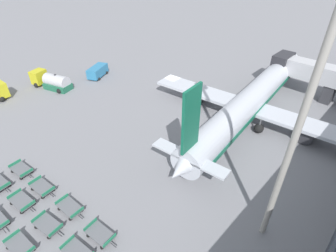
# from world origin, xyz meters

# --- Properties ---
(ground_plane) EXTENTS (500.00, 500.00, 0.00)m
(ground_plane) POSITION_xyz_m (0.00, 0.00, 0.00)
(ground_plane) COLOR gray
(airplane) EXTENTS (31.06, 39.85, 11.58)m
(airplane) POSITION_xyz_m (14.46, 1.18, 2.82)
(airplane) COLOR silver
(airplane) RESTS_ON ground_plane
(fuel_tanker_secondary) EXTENTS (8.02, 4.86, 2.90)m
(fuel_tanker_secondary) POSITION_xyz_m (-16.15, -14.37, 1.25)
(fuel_tanker_secondary) COLOR yellow
(fuel_tanker_secondary) RESTS_ON ground_plane
(service_van) EXTENTS (4.01, 5.25, 2.00)m
(service_van) POSITION_xyz_m (-14.47, -5.97, 1.10)
(service_van) COLOR teal
(service_van) RESTS_ON ground_plane
(baggage_dolly_row_near_col_c) EXTENTS (3.41, 1.80, 0.92)m
(baggage_dolly_row_near_col_c) POSITION_xyz_m (10.92, -31.15, 0.47)
(baggage_dolly_row_near_col_c) COLOR slate
(baggage_dolly_row_near_col_c) RESTS_ON ground_plane
(baggage_dolly_row_mid_a_col_b) EXTENTS (3.42, 1.85, 0.92)m
(baggage_dolly_row_mid_a_col_b) POSITION_xyz_m (6.24, -29.09, 0.47)
(baggage_dolly_row_mid_a_col_b) COLOR slate
(baggage_dolly_row_mid_a_col_b) RESTS_ON ground_plane
(baggage_dolly_row_mid_a_col_c) EXTENTS (3.43, 1.91, 0.92)m
(baggage_dolly_row_mid_a_col_c) POSITION_xyz_m (10.68, -28.56, 0.47)
(baggage_dolly_row_mid_a_col_c) COLOR slate
(baggage_dolly_row_mid_a_col_c) RESTS_ON ground_plane
(baggage_dolly_row_mid_a_col_d) EXTENTS (3.42, 1.85, 0.92)m
(baggage_dolly_row_mid_a_col_d) POSITION_xyz_m (14.98, -28.08, 0.47)
(baggage_dolly_row_mid_a_col_d) COLOR slate
(baggage_dolly_row_mid_a_col_d) RESTS_ON ground_plane
(baggage_dolly_row_mid_b_col_a) EXTENTS (3.41, 1.83, 0.92)m
(baggage_dolly_row_mid_b_col_a) POSITION_xyz_m (1.64, -27.29, 0.47)
(baggage_dolly_row_mid_b_col_a) COLOR slate
(baggage_dolly_row_mid_b_col_a) RESTS_ON ground_plane
(baggage_dolly_row_mid_b_col_b) EXTENTS (3.41, 1.82, 0.92)m
(baggage_dolly_row_mid_b_col_b) POSITION_xyz_m (5.95, -26.86, 0.47)
(baggage_dolly_row_mid_b_col_b) COLOR slate
(baggage_dolly_row_mid_b_col_b) RESTS_ON ground_plane
(baggage_dolly_row_mid_b_col_c) EXTENTS (3.40, 1.76, 0.92)m
(baggage_dolly_row_mid_b_col_c) POSITION_xyz_m (10.39, -26.18, 0.47)
(baggage_dolly_row_mid_b_col_c) COLOR slate
(baggage_dolly_row_mid_b_col_c) RESTS_ON ground_plane
(baggage_dolly_row_mid_b_col_d) EXTENTS (3.41, 1.81, 0.92)m
(baggage_dolly_row_mid_b_col_d) POSITION_xyz_m (14.95, -25.80, 0.47)
(baggage_dolly_row_mid_b_col_d) COLOR slate
(baggage_dolly_row_mid_b_col_d) RESTS_ON ground_plane
(apron_light_mast) EXTENTS (2.00, 0.70, 27.49)m
(apron_light_mast) POSITION_xyz_m (25.17, -15.31, 15.72)
(apron_light_mast) COLOR #ADA89E
(apron_light_mast) RESTS_ON ground_plane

